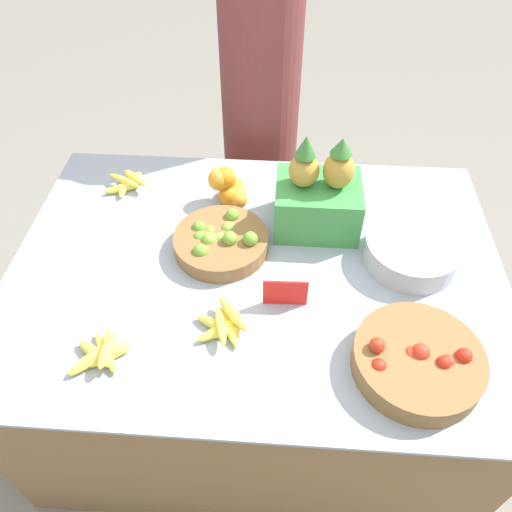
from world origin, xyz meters
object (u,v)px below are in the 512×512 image
object	(u,v)px
metal_bowl	(412,251)
produce_crate	(318,197)
tomato_basket	(418,361)
price_sign	(285,293)
lime_bowl	(222,241)
vendor_person	(260,115)

from	to	relation	value
metal_bowl	produce_crate	size ratio (longest dim) A/B	0.85
tomato_basket	price_sign	distance (m)	0.42
lime_bowl	metal_bowl	bearing A→B (deg)	-1.05
vendor_person	metal_bowl	bearing A→B (deg)	-56.48
tomato_basket	vendor_person	bearing A→B (deg)	112.19
metal_bowl	vendor_person	xyz separation A→B (m)	(-0.55, 0.83, -0.01)
produce_crate	lime_bowl	bearing A→B (deg)	-155.49
tomato_basket	metal_bowl	bearing A→B (deg)	84.26
vendor_person	price_sign	bearing A→B (deg)	-82.31
price_sign	vendor_person	world-z (taller)	vendor_person
tomato_basket	produce_crate	distance (m)	0.64
tomato_basket	price_sign	world-z (taller)	tomato_basket
produce_crate	vendor_person	xyz separation A→B (m)	(-0.24, 0.68, -0.09)
lime_bowl	price_sign	distance (m)	0.32
tomato_basket	vendor_person	size ratio (longest dim) A/B	0.21
produce_crate	vendor_person	bearing A→B (deg)	109.58
lime_bowl	vendor_person	bearing A→B (deg)	84.45
metal_bowl	price_sign	size ratio (longest dim) A/B	2.29
metal_bowl	price_sign	distance (m)	0.46
tomato_basket	metal_bowl	world-z (taller)	tomato_basket
metal_bowl	price_sign	xyz separation A→B (m)	(-0.41, -0.21, 0.01)
lime_bowl	vendor_person	size ratio (longest dim) A/B	0.19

